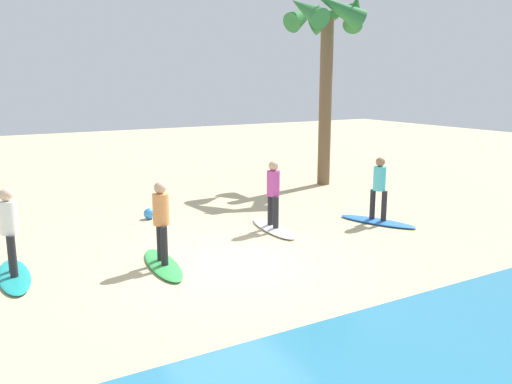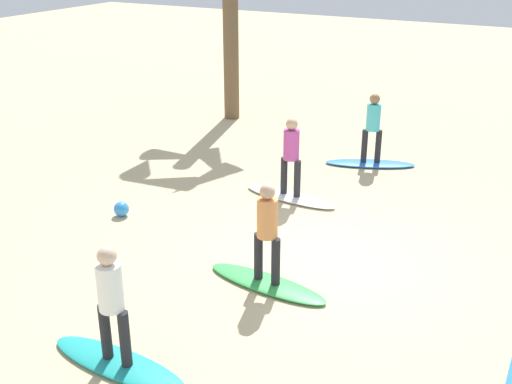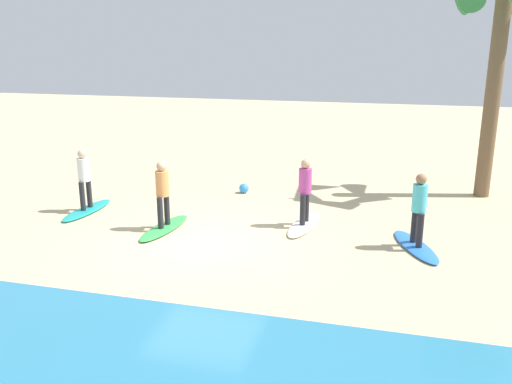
% 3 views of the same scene
% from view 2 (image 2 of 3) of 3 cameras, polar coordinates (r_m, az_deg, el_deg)
% --- Properties ---
extents(ground_plane, '(60.00, 60.00, 0.00)m').
position_cam_2_polar(ground_plane, '(10.74, 7.18, -6.22)').
color(ground_plane, '#CCB789').
extents(surfboard_blue, '(1.31, 2.16, 0.09)m').
position_cam_2_polar(surfboard_blue, '(15.10, 10.33, 2.57)').
color(surfboard_blue, blue).
rests_on(surfboard_blue, ground).
extents(surfer_blue, '(0.32, 0.44, 1.64)m').
position_cam_2_polar(surfer_blue, '(14.79, 10.60, 6.18)').
color(surfer_blue, '#232328').
rests_on(surfer_blue, surfboard_blue).
extents(surfboard_white, '(0.80, 2.15, 0.09)m').
position_cam_2_polar(surfboard_white, '(13.03, 3.12, -0.41)').
color(surfboard_white, white).
rests_on(surfboard_white, ground).
extents(surfer_white, '(0.32, 0.46, 1.64)m').
position_cam_2_polar(surfer_white, '(12.67, 3.22, 3.71)').
color(surfer_white, '#232328').
rests_on(surfer_white, surfboard_white).
extents(surfboard_green, '(0.78, 2.15, 0.09)m').
position_cam_2_polar(surfboard_green, '(9.93, 0.99, -8.31)').
color(surfboard_green, green).
rests_on(surfboard_green, ground).
extents(surfer_green, '(0.32, 0.46, 1.64)m').
position_cam_2_polar(surfer_green, '(9.46, 1.03, -3.16)').
color(surfer_green, '#232328').
rests_on(surfer_green, surfboard_green).
extents(surfboard_teal, '(0.64, 2.12, 0.09)m').
position_cam_2_polar(surfboard_teal, '(8.50, -12.45, -14.99)').
color(surfboard_teal, teal).
rests_on(surfboard_teal, ground).
extents(surfer_teal, '(0.32, 0.46, 1.64)m').
position_cam_2_polar(surfer_teal, '(7.94, -13.06, -9.31)').
color(surfer_teal, '#232328').
rests_on(surfer_teal, surfboard_teal).
extents(beach_ball, '(0.30, 0.30, 0.30)m').
position_cam_2_polar(beach_ball, '(12.47, -12.16, -1.52)').
color(beach_ball, '#338CE5').
rests_on(beach_ball, ground).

